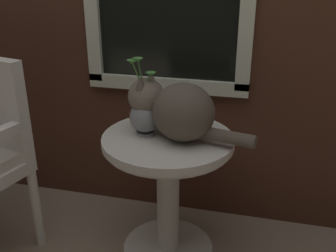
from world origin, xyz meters
The scene contains 3 objects.
wicker_side_table centered at (0.21, 0.28, 0.43)m, with size 0.58×0.58×0.62m.
cat centered at (0.25, 0.27, 0.76)m, with size 0.56×0.30×0.27m.
pewter_vase_with_ivy centered at (0.10, 0.28, 0.72)m, with size 0.14×0.14×0.34m.
Camera 1 is at (0.58, -1.26, 1.35)m, focal length 42.66 mm.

